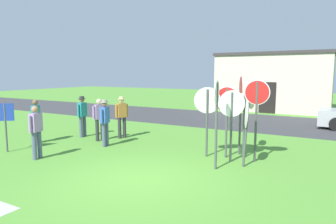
{
  "coord_description": "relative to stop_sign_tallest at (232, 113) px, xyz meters",
  "views": [
    {
      "loc": [
        4.38,
        -6.01,
        2.71
      ],
      "look_at": [
        -0.95,
        3.43,
        1.3
      ],
      "focal_mm": 32.23,
      "sensor_mm": 36.0,
      "label": 1
    }
  ],
  "objects": [
    {
      "name": "ground_plane",
      "position": [
        -1.63,
        -2.75,
        -1.51
      ],
      "size": [
        80.0,
        80.0,
        0.0
      ],
      "primitive_type": "plane",
      "color": "#518E33"
    },
    {
      "name": "street_asphalt",
      "position": [
        -1.63,
        8.06,
        -1.5
      ],
      "size": [
        60.0,
        6.4,
        0.01
      ],
      "primitive_type": "cube",
      "color": "#38383A",
      "rests_on": "ground"
    },
    {
      "name": "building_background",
      "position": [
        -1.4,
        14.77,
        0.57
      ],
      "size": [
        7.86,
        5.29,
        4.14
      ],
      "color": "beige",
      "rests_on": "ground"
    },
    {
      "name": "stop_sign_tallest",
      "position": [
        0.0,
        0.0,
        0.0
      ],
      "size": [
        0.68,
        0.44,
        2.2
      ],
      "color": "#474C4C",
      "rests_on": "ground"
    },
    {
      "name": "stop_sign_nearest",
      "position": [
        -0.15,
        -0.89,
        0.18
      ],
      "size": [
        0.14,
        0.68,
        2.51
      ],
      "color": "#474C4C",
      "rests_on": "ground"
    },
    {
      "name": "stop_sign_far_back",
      "position": [
        -0.87,
        0.19,
        0.05
      ],
      "size": [
        0.79,
        0.36,
        2.26
      ],
      "color": "#474C4C",
      "rests_on": "ground"
    },
    {
      "name": "stop_sign_rear_left",
      "position": [
        0.52,
        -0.26,
        -0.18
      ],
      "size": [
        0.32,
        0.77,
        1.95
      ],
      "color": "#474C4C",
      "rests_on": "ground"
    },
    {
      "name": "stop_sign_rear_right",
      "position": [
        0.23,
        0.6,
        -0.11
      ],
      "size": [
        0.6,
        0.14,
        2.1
      ],
      "color": "#474C4C",
      "rests_on": "ground"
    },
    {
      "name": "stop_sign_leaning_left",
      "position": [
        -0.02,
        0.99,
        0.27
      ],
      "size": [
        0.3,
        0.66,
        2.62
      ],
      "color": "#474C4C",
      "rests_on": "ground"
    },
    {
      "name": "stop_sign_center_cluster",
      "position": [
        0.64,
        0.4,
        0.21
      ],
      "size": [
        0.75,
        0.13,
        2.51
      ],
      "color": "#474C4C",
      "rests_on": "ground"
    },
    {
      "name": "stop_sign_low_front",
      "position": [
        -0.29,
        0.4,
        0.08
      ],
      "size": [
        0.86,
        0.16,
        2.3
      ],
      "color": "#474C4C",
      "rests_on": "ground"
    },
    {
      "name": "person_holding_notes",
      "position": [
        -5.02,
        1.08,
        -0.52
      ],
      "size": [
        0.36,
        0.52,
        1.74
      ],
      "color": "#2D2D33",
      "rests_on": "ground"
    },
    {
      "name": "person_with_sunhat",
      "position": [
        -7.36,
        -1.26,
        -0.56
      ],
      "size": [
        0.37,
        0.51,
        1.69
      ],
      "color": "#7A6B56",
      "rests_on": "ground"
    },
    {
      "name": "person_near_signs",
      "position": [
        -4.68,
        -0.35,
        -0.52
      ],
      "size": [
        0.32,
        0.56,
        1.74
      ],
      "color": "#4C5670",
      "rests_on": "ground"
    },
    {
      "name": "person_in_blue",
      "position": [
        -5.49,
        0.25,
        -0.56
      ],
      "size": [
        0.35,
        0.53,
        1.69
      ],
      "color": "#2D2D33",
      "rests_on": "ground"
    },
    {
      "name": "person_in_dark_shirt",
      "position": [
        -5.43,
        -2.71,
        -0.56
      ],
      "size": [
        0.28,
        0.56,
        1.69
      ],
      "color": "#4C5670",
      "rests_on": "ground"
    },
    {
      "name": "person_on_left",
      "position": [
        -6.63,
        0.45,
        -0.52
      ],
      "size": [
        0.31,
        0.57,
        1.74
      ],
      "color": "#4C5670",
      "rests_on": "ground"
    },
    {
      "name": "info_panel_leftmost",
      "position": [
        -7.09,
        -2.65,
        -0.35
      ],
      "size": [
        0.51,
        0.35,
        1.69
      ],
      "color": "#4C4C51",
      "rests_on": "ground"
    }
  ]
}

